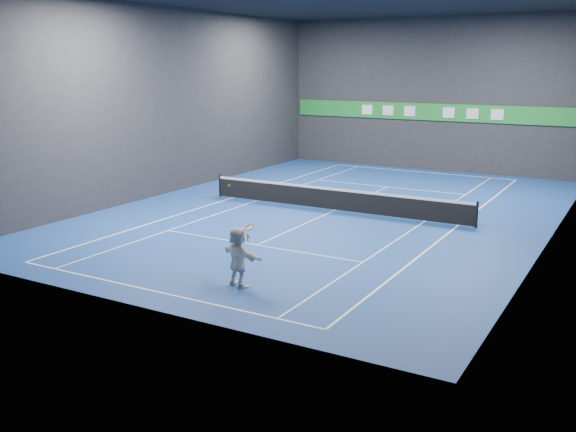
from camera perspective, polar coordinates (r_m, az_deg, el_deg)
The scene contains 19 objects.
ground at distance 28.43m, azimuth 4.16°, elevation 0.50°, with size 26.00×26.00×0.00m, color navy.
wall_back at distance 39.88m, azimuth 12.54°, elevation 10.46°, with size 18.00×0.10×9.00m, color #262629.
wall_front at distance 17.03m, azimuth -15.05°, elevation 6.76°, with size 18.00×0.10×9.00m, color #262629.
wall_left at distance 32.67m, azimuth -10.29°, elevation 9.98°, with size 0.10×26.00×9.00m, color #262629.
wall_right at distance 25.25m, azimuth 23.27°, elevation 8.16°, with size 0.10×26.00×9.00m, color #262629.
baseline_near at distance 18.84m, azimuth -11.85°, elevation -6.54°, with size 10.98×0.08×0.01m, color white.
baseline_far at distance 39.30m, azimuth 11.72°, elevation 3.86°, with size 10.98×0.08×0.01m, color white.
sideline_doubles_left at distance 31.14m, azimuth -4.98°, elevation 1.62°, with size 0.08×23.78×0.01m, color white.
sideline_doubles_right at distance 26.60m, azimuth 14.88°, elevation -0.83°, with size 0.08×23.78×0.01m, color white.
sideline_singles_left at distance 30.38m, azimuth -2.84°, elevation 1.36°, with size 0.06×23.78×0.01m, color white.
sideline_singles_right at distance 26.96m, azimuth 12.05°, elevation -0.48°, with size 0.06×23.78×0.01m, color white.
service_line_near at distance 23.00m, azimuth -2.78°, elevation -2.59°, with size 8.23×0.06×0.01m, color white.
service_line_far at distance 34.20m, azimuth 8.82°, elevation 2.58°, with size 8.23×0.06×0.01m, color white.
center_service_line at distance 28.43m, azimuth 4.16°, elevation 0.50°, with size 0.06×12.80×0.01m, color white.
player at distance 18.64m, azimuth -4.44°, elevation -3.62°, with size 1.65×0.53×1.78m, color silver.
tennis_ball at distance 18.27m, azimuth -5.27°, elevation 2.69°, with size 0.07×0.07×0.07m, color #B0D723.
tennis_net at distance 28.31m, azimuth 4.18°, elevation 1.56°, with size 12.50×0.10×1.07m.
sponsor_banner at distance 39.88m, azimuth 12.44°, elevation 9.03°, with size 17.64×0.11×1.00m.
tennis_racket at distance 18.26m, azimuth -3.49°, elevation -1.20°, with size 0.44×0.41×0.55m.
Camera 1 is at (11.93, -25.01, 6.34)m, focal length 40.00 mm.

